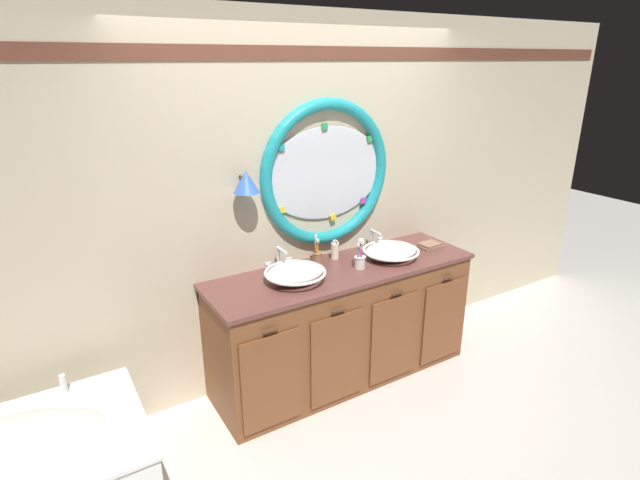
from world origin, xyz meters
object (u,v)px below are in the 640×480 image
sink_basin_right (391,251)px  soap_dispenser (335,250)px  toothbrush_holder_left (317,257)px  folded_hand_towel (430,245)px  toothbrush_holder_right (360,261)px  sink_basin_left (295,273)px

sink_basin_right → soap_dispenser: bearing=150.2°
toothbrush_holder_left → folded_hand_towel: (0.93, -0.17, -0.04)m
soap_dispenser → folded_hand_towel: size_ratio=0.86×
sink_basin_right → toothbrush_holder_right: toothbrush_holder_right is taller
sink_basin_right → soap_dispenser: size_ratio=2.79×
sink_basin_right → folded_hand_towel: 0.40m
sink_basin_right → toothbrush_holder_right: bearing=-173.2°
soap_dispenser → toothbrush_holder_left: bearing=-170.9°
toothbrush_holder_left → soap_dispenser: (0.17, 0.03, 0.01)m
toothbrush_holder_right → folded_hand_towel: toothbrush_holder_right is taller
toothbrush_holder_left → folded_hand_towel: 0.94m
sink_basin_left → toothbrush_holder_left: (0.28, 0.18, -0.01)m
sink_basin_left → sink_basin_right: size_ratio=0.98×
toothbrush_holder_right → soap_dispenser: toothbrush_holder_right is taller
sink_basin_right → folded_hand_towel: (0.40, 0.01, -0.04)m
sink_basin_left → sink_basin_right: bearing=-0.0°
sink_basin_right → folded_hand_towel: sink_basin_right is taller
toothbrush_holder_right → folded_hand_towel: size_ratio=1.26×
toothbrush_holder_right → sink_basin_left: bearing=175.8°
toothbrush_holder_right → soap_dispenser: size_ratio=1.45×
sink_basin_right → sink_basin_left: bearing=180.0°
sink_basin_left → toothbrush_holder_right: (0.50, -0.04, -0.01)m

